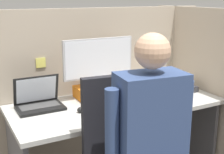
{
  "coord_description": "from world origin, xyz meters",
  "views": [
    {
      "loc": [
        -1.05,
        -1.56,
        1.53
      ],
      "look_at": [
        -0.13,
        0.17,
        1.01
      ],
      "focal_mm": 50.0,
      "sensor_mm": 36.0,
      "label": 1
    }
  ],
  "objects_px": {
    "stapler": "(190,88)",
    "carrot_toy": "(177,102)",
    "laptop": "(39,102)",
    "person": "(158,150)",
    "paper_box": "(99,92)",
    "monitor": "(99,62)"
  },
  "relations": [
    {
      "from": "laptop",
      "to": "stapler",
      "type": "bearing_deg",
      "value": -8.15
    },
    {
      "from": "paper_box",
      "to": "carrot_toy",
      "type": "relative_size",
      "value": 3.03
    },
    {
      "from": "monitor",
      "to": "carrot_toy",
      "type": "relative_size",
      "value": 4.9
    },
    {
      "from": "monitor",
      "to": "stapler",
      "type": "xyz_separation_m",
      "value": [
        0.75,
        -0.19,
        -0.26
      ]
    },
    {
      "from": "stapler",
      "to": "person",
      "type": "xyz_separation_m",
      "value": [
        -0.87,
        -0.74,
        -0.0
      ]
    },
    {
      "from": "carrot_toy",
      "to": "person",
      "type": "height_order",
      "value": "person"
    },
    {
      "from": "monitor",
      "to": "stapler",
      "type": "height_order",
      "value": "monitor"
    },
    {
      "from": "paper_box",
      "to": "stapler",
      "type": "bearing_deg",
      "value": -14.38
    },
    {
      "from": "carrot_toy",
      "to": "person",
      "type": "distance_m",
      "value": 0.74
    },
    {
      "from": "stapler",
      "to": "laptop",
      "type": "bearing_deg",
      "value": 171.85
    },
    {
      "from": "stapler",
      "to": "paper_box",
      "type": "bearing_deg",
      "value": 165.62
    },
    {
      "from": "stapler",
      "to": "person",
      "type": "relative_size",
      "value": 0.11
    },
    {
      "from": "monitor",
      "to": "carrot_toy",
      "type": "height_order",
      "value": "monitor"
    },
    {
      "from": "laptop",
      "to": "person",
      "type": "bearing_deg",
      "value": -69.49
    },
    {
      "from": "monitor",
      "to": "laptop",
      "type": "distance_m",
      "value": 0.53
    },
    {
      "from": "laptop",
      "to": "person",
      "type": "relative_size",
      "value": 0.23
    },
    {
      "from": "carrot_toy",
      "to": "stapler",
      "type": "bearing_deg",
      "value": 34.66
    },
    {
      "from": "person",
      "to": "stapler",
      "type": "bearing_deg",
      "value": 40.35
    },
    {
      "from": "stapler",
      "to": "carrot_toy",
      "type": "relative_size",
      "value": 1.28
    },
    {
      "from": "paper_box",
      "to": "monitor",
      "type": "relative_size",
      "value": 0.62
    },
    {
      "from": "laptop",
      "to": "carrot_toy",
      "type": "distance_m",
      "value": 0.97
    },
    {
      "from": "laptop",
      "to": "stapler",
      "type": "distance_m",
      "value": 1.23
    }
  ]
}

